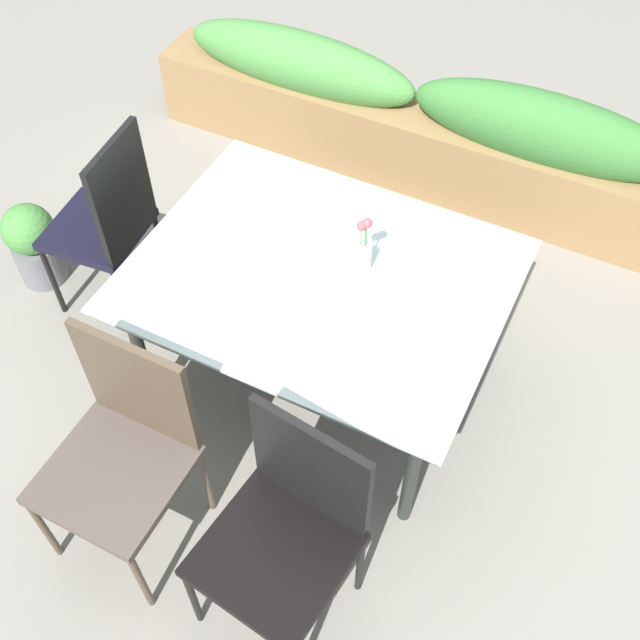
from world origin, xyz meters
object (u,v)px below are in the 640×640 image
Objects in this scene: planter_box at (415,125)px; chair_near_left at (124,444)px; potted_plant at (33,243)px; flower_vase at (364,249)px; dining_table at (320,284)px; chair_end_left at (108,218)px; chair_near_right at (289,524)px.

chair_near_left is at bearing -93.63° from planter_box.
potted_plant is (-1.43, -1.62, -0.12)m from planter_box.
flower_vase is 1.56m from planter_box.
chair_near_left is 3.56× the size of flower_vase.
dining_table is 1.60m from planter_box.
flower_vase is at bearing -77.38° from planter_box.
chair_end_left reaches higher than flower_vase.
chair_end_left reaches higher than dining_table.
chair_end_left is at bearing 8.23° from potted_plant.
chair_near_right is (0.35, -0.94, -0.12)m from dining_table.
chair_end_left is at bearing -175.55° from flower_vase.
dining_table is 3.16× the size of potted_plant.
planter_box is at bearing 102.62° from flower_vase.
planter_box reaches higher than dining_table.
flower_vase is 0.60× the size of potted_plant.
chair_near_right is 0.69m from chair_near_left.
potted_plant is at bearing -34.28° from chair_near_left.
potted_plant is at bearing -177.72° from dining_table.
potted_plant is at bearing 92.55° from chair_end_left.
chair_end_left is at bearing 179.56° from dining_table.
flower_vase is at bearing -114.59° from chair_near_left.
flower_vase is 1.86m from potted_plant.
chair_near_right is at bearing -24.12° from potted_plant.
chair_end_left is 1.81m from planter_box.
potted_plant is at bearing -174.47° from flower_vase.
dining_table is 1.49× the size of chair_near_left.
chair_near_left is at bearing -146.64° from chair_end_left.
chair_near_left is (-0.34, -0.94, -0.11)m from dining_table.
dining_table reaches higher than potted_plant.
flower_vase reaches higher than chair_near_left.
chair_end_left is 2.17× the size of potted_plant.
chair_near_right is 0.32× the size of planter_box.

